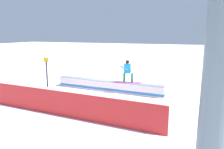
% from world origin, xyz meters
% --- Properties ---
extents(ground_plane, '(120.00, 120.00, 0.00)m').
position_xyz_m(ground_plane, '(0.00, 0.00, 0.00)').
color(ground_plane, white).
extents(grind_box, '(7.30, 0.83, 0.69)m').
position_xyz_m(grind_box, '(0.00, 0.00, 0.31)').
color(grind_box, white).
rests_on(grind_box, ground_plane).
extents(snowboarder, '(1.58, 0.63, 1.40)m').
position_xyz_m(snowboarder, '(-1.33, 0.07, 1.44)').
color(snowboarder, '#C72A89').
rests_on(snowboarder, grind_box).
extents(safety_fence, '(8.81, 0.45, 1.16)m').
position_xyz_m(safety_fence, '(0.00, 4.67, 0.58)').
color(safety_fence, red).
rests_on(safety_fence, ground_plane).
extents(trail_marker, '(0.40, 0.10, 2.07)m').
position_xyz_m(trail_marker, '(4.35, 0.57, 1.10)').
color(trail_marker, '#262628').
rests_on(trail_marker, ground_plane).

